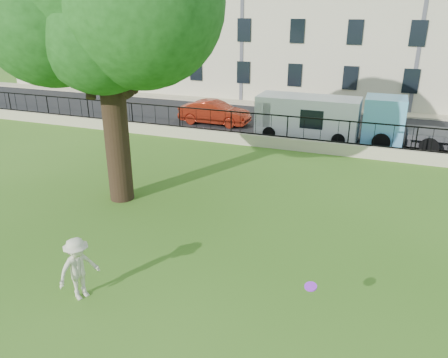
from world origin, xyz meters
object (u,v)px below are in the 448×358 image
at_px(blue_truck, 426,125).
at_px(frisbee, 311,287).
at_px(man, 79,269).
at_px(white_van, 308,117).
at_px(red_sedan, 214,113).

bearing_deg(blue_truck, frisbee, -101.36).
bearing_deg(frisbee, man, -172.27).
relative_size(man, white_van, 0.30).
bearing_deg(white_van, man, -98.41).
distance_m(man, frisbee, 5.56).
height_order(red_sedan, white_van, white_van).
bearing_deg(blue_truck, man, -118.05).
height_order(red_sedan, blue_truck, blue_truck).
height_order(man, white_van, white_van).
relative_size(frisbee, white_van, 0.05).
bearing_deg(man, red_sedan, 34.49).
distance_m(red_sedan, white_van, 5.98).
bearing_deg(white_van, blue_truck, 0.59).
distance_m(white_van, blue_truck, 5.93).
bearing_deg(white_van, frisbee, -78.68).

